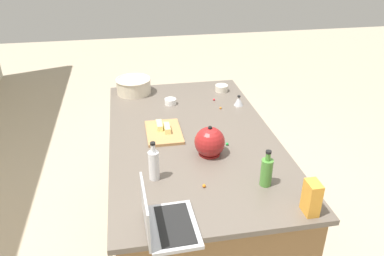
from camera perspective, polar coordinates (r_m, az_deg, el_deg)
name	(u,v)px	position (r m, az deg, el deg)	size (l,w,h in m)	color
ground_plane	(192,239)	(3.01, 0.00, -16.19)	(12.00, 12.00, 0.00)	#B7A88E
island_counter	(192,191)	(2.71, 0.00, -9.34)	(1.84, 1.05, 0.90)	olive
laptop	(164,221)	(1.73, -4.25, -13.68)	(0.32, 0.24, 0.22)	#B7B7BC
mixing_bowl_large	(134,85)	(3.11, -8.70, 6.29)	(0.28, 0.28, 0.12)	beige
bottle_olive	(266,171)	(2.01, 11.05, -6.38)	(0.06, 0.06, 0.20)	#4C8C38
bottle_vinegar	(154,164)	(2.02, -5.71, -5.42)	(0.06, 0.06, 0.22)	white
kettle	(210,142)	(2.23, 2.65, -2.13)	(0.21, 0.18, 0.20)	maroon
cutting_board	(164,132)	(2.49, -4.22, -0.63)	(0.33, 0.23, 0.02)	#AD7F4C
butter_stick_left	(167,128)	(2.48, -3.74, -0.01)	(0.11, 0.04, 0.04)	#F4E58C
butter_stick_right	(159,125)	(2.52, -4.88, 0.41)	(0.11, 0.04, 0.04)	#F4E58C
ramekin_small	(222,88)	(3.14, 4.43, 5.94)	(0.10, 0.10, 0.05)	beige
ramekin_medium	(170,102)	(2.89, -3.24, 3.97)	(0.09, 0.09, 0.04)	white
kitchen_timer	(239,101)	(2.89, 6.98, 4.05)	(0.07, 0.07, 0.08)	#B2B2B7
candy_bag	(312,198)	(1.87, 17.41, -9.92)	(0.09, 0.06, 0.17)	gold
candy_0	(221,108)	(2.83, 4.28, 3.00)	(0.02, 0.02, 0.02)	orange
candy_1	(227,144)	(2.36, 5.27, -2.39)	(0.02, 0.02, 0.02)	green
candy_2	(204,186)	(1.99, 1.82, -8.62)	(0.02, 0.02, 0.02)	orange
candy_3	(214,100)	(2.96, 3.30, 4.26)	(0.02, 0.02, 0.02)	red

